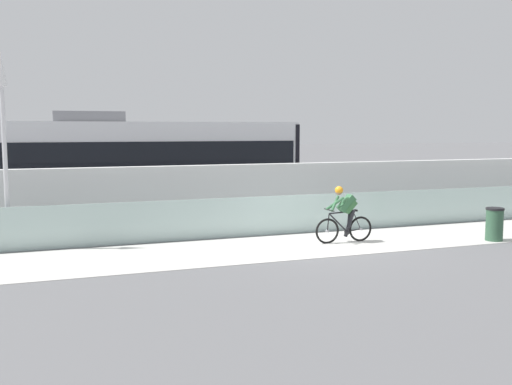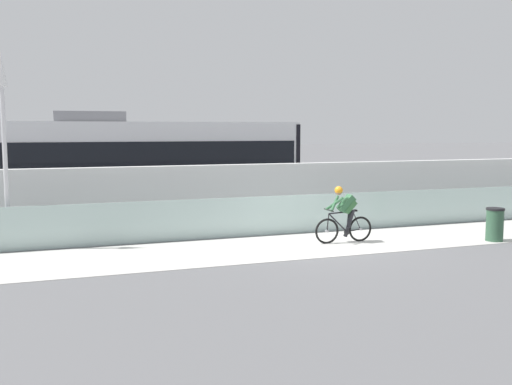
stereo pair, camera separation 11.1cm
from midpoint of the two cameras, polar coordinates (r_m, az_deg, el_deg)
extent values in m
plane|color=slate|center=(16.17, 6.23, -5.14)|extent=(200.00, 200.00, 0.00)
cube|color=silver|center=(16.17, 6.23, -5.12)|extent=(32.00, 3.20, 0.01)
cube|color=#ADC6C1|center=(17.73, 3.65, -2.17)|extent=(32.00, 0.05, 1.18)
cube|color=white|center=(19.33, 1.57, -0.17)|extent=(32.00, 0.36, 2.05)
cube|color=#595654|center=(21.77, -0.79, -2.15)|extent=(32.00, 0.08, 0.01)
cube|color=#595654|center=(23.12, -1.93, -1.66)|extent=(32.00, 0.08, 0.01)
cube|color=silver|center=(21.42, -10.55, 2.71)|extent=(11.00, 2.50, 3.10)
cube|color=black|center=(21.40, -10.57, 3.64)|extent=(10.56, 2.54, 1.04)
cube|color=red|center=(21.55, -10.48, -0.93)|extent=(10.78, 2.53, 0.28)
cube|color=slate|center=(21.17, -15.98, 7.22)|extent=(2.40, 1.10, 0.36)
cube|color=#232326|center=(21.31, -19.86, -1.74)|extent=(1.40, 1.88, 0.20)
cylinder|color=black|center=(20.61, -19.86, -2.17)|extent=(0.60, 0.10, 0.60)
cylinder|color=black|center=(22.03, -19.84, -1.65)|extent=(0.60, 0.10, 0.60)
cube|color=#232326|center=(22.38, -1.53, -1.00)|extent=(1.40, 1.88, 0.20)
cylinder|color=black|center=(21.71, -0.95, -1.38)|extent=(0.60, 0.10, 0.60)
cylinder|color=black|center=(23.07, -2.08, -0.94)|extent=(0.60, 0.10, 0.60)
cube|color=black|center=(22.91, 3.06, 3.03)|extent=(0.16, 2.54, 2.94)
torus|color=black|center=(16.24, 7.23, -3.81)|extent=(0.72, 0.06, 0.72)
cylinder|color=#99999E|center=(16.24, 7.23, -3.81)|extent=(0.07, 0.10, 0.07)
torus|color=black|center=(16.73, 10.45, -3.57)|extent=(0.72, 0.06, 0.72)
cylinder|color=#99999E|center=(16.73, 10.45, -3.57)|extent=(0.07, 0.10, 0.07)
cylinder|color=black|center=(16.36, 8.29, -2.99)|extent=(0.60, 0.04, 0.58)
cylinder|color=black|center=(16.53, 9.45, -2.86)|extent=(0.22, 0.04, 0.59)
cylinder|color=black|center=(16.36, 8.59, -1.97)|extent=(0.76, 0.04, 0.07)
cylinder|color=black|center=(16.63, 9.81, -3.72)|extent=(0.43, 0.03, 0.09)
cylinder|color=black|center=(16.63, 10.10, -2.71)|extent=(0.27, 0.02, 0.53)
cylinder|color=black|center=(16.21, 7.32, -2.95)|extent=(0.08, 0.03, 0.49)
cube|color=black|center=(16.53, 9.75, -1.78)|extent=(0.24, 0.10, 0.05)
cylinder|color=black|center=(16.17, 7.41, -1.74)|extent=(0.03, 0.58, 0.03)
cylinder|color=#262628|center=(16.54, 9.16, -3.87)|extent=(0.18, 0.02, 0.18)
cube|color=#33663F|center=(16.40, 9.09, -1.08)|extent=(0.50, 0.28, 0.51)
cube|color=#336638|center=(16.45, 9.37, -1.37)|extent=(0.38, 0.30, 0.38)
sphere|color=#997051|center=(16.24, 8.37, 0.09)|extent=(0.20, 0.20, 0.20)
sphere|color=orange|center=(16.24, 8.37, 0.22)|extent=(0.23, 0.23, 0.23)
cylinder|color=#33663F|center=(16.23, 7.98, -1.10)|extent=(0.44, 0.41, 0.41)
cylinder|color=#33663F|center=(16.23, 7.98, -1.10)|extent=(0.44, 0.41, 0.41)
cylinder|color=black|center=(16.53, 9.39, -3.02)|extent=(0.29, 0.33, 0.80)
cylinder|color=black|center=(16.51, 9.40, -2.54)|extent=(0.29, 0.33, 0.54)
cylinder|color=gray|center=(16.74, -23.04, -4.86)|extent=(0.24, 0.24, 0.20)
cylinder|color=silver|center=(16.49, -23.35, 2.32)|extent=(0.12, 0.12, 4.20)
cone|color=white|center=(16.53, -23.74, 11.17)|extent=(0.28, 0.28, 0.90)
cylinder|color=#33593F|center=(17.86, 22.69, -3.04)|extent=(0.48, 0.48, 0.90)
cylinder|color=black|center=(17.79, 22.76, -1.52)|extent=(0.51, 0.51, 0.06)
camera|label=1|loc=(0.06, -89.82, 0.02)|focal=40.46mm
camera|label=2|loc=(0.06, 90.18, -0.02)|focal=40.46mm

